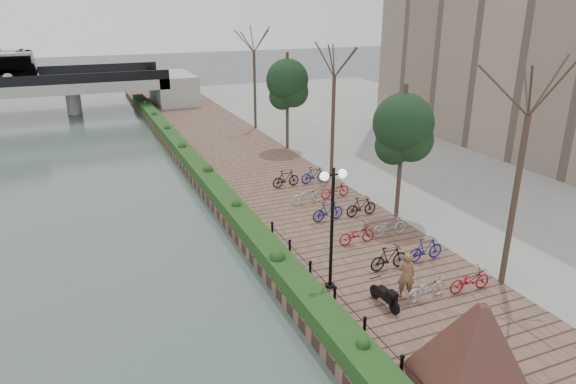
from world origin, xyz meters
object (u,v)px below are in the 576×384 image
granite_monument (476,354)px  pedestrian (406,275)px  motorcycle (385,295)px  lamppost (333,203)px

granite_monument → pedestrian: size_ratio=3.12×
granite_monument → motorcycle: size_ratio=3.97×
granite_monument → lamppost: 6.96m
lamppost → motorcycle: lamppost is taller
motorcycle → pedestrian: bearing=8.8°
motorcycle → pedestrian: 1.12m
lamppost → motorcycle: 3.67m
granite_monument → lamppost: bearing=96.1°
lamppost → pedestrian: size_ratio=2.67×
pedestrian → granite_monument: bearing=96.2°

